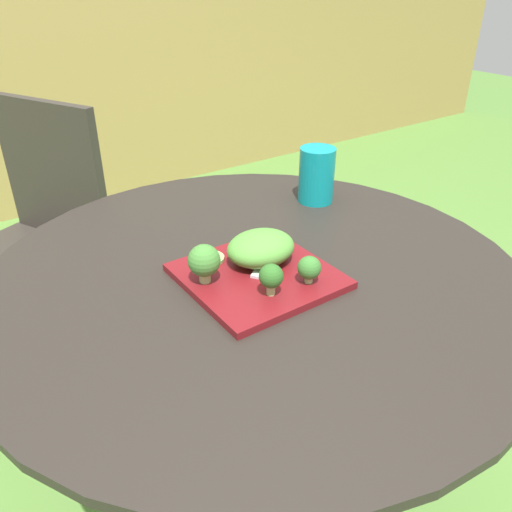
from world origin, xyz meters
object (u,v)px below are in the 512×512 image
(patio_chair, at_px, (34,227))
(salad_plate, at_px, (257,276))
(drinking_glass, at_px, (316,178))
(fork, at_px, (267,262))

(patio_chair, relative_size, salad_plate, 3.52)
(patio_chair, relative_size, drinking_glass, 6.85)
(patio_chair, bearing_deg, drinking_glass, -54.47)
(fork, bearing_deg, patio_chair, 104.22)
(patio_chair, xyz_separation_m, fork, (0.23, -0.92, 0.24))
(drinking_glass, relative_size, fork, 0.97)
(salad_plate, bearing_deg, fork, 27.75)
(drinking_glass, bearing_deg, salad_plate, -146.55)
(patio_chair, bearing_deg, fork, -75.78)
(patio_chair, xyz_separation_m, drinking_glass, (0.52, -0.73, 0.28))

